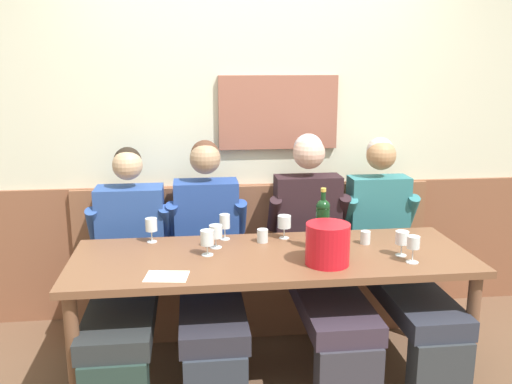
{
  "coord_description": "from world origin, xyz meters",
  "views": [
    {
      "loc": [
        -0.43,
        -2.7,
        1.78
      ],
      "look_at": [
        -0.05,
        0.45,
        1.03
      ],
      "focal_mm": 38.59,
      "sensor_mm": 36.0,
      "label": 1
    }
  ],
  "objects_px": {
    "dining_table": "(272,269)",
    "wine_bottle_clear_water": "(323,223)",
    "person_left_seat": "(318,251)",
    "water_tumbler_right": "(365,237)",
    "water_tumbler_left": "(263,236)",
    "person_center_right_seat": "(209,256)",
    "person_center_left_seat": "(395,251)",
    "wine_glass_center_rear": "(151,226)",
    "wine_glass_by_bottle": "(402,239)",
    "wine_glass_center_front": "(216,232)",
    "person_right_seat": "(126,263)",
    "wine_glass_right_end": "(413,244)",
    "wall_bench": "(257,284)",
    "wine_glass_left_end": "(207,239)",
    "wine_glass_mid_left": "(225,222)",
    "ice_bucket": "(328,244)",
    "wine_glass_mid_right": "(284,222)"
  },
  "relations": [
    {
      "from": "dining_table",
      "to": "wine_bottle_clear_water",
      "type": "relative_size",
      "value": 6.12
    },
    {
      "from": "person_left_seat",
      "to": "water_tumbler_right",
      "type": "bearing_deg",
      "value": -42.8
    },
    {
      "from": "person_left_seat",
      "to": "water_tumbler_left",
      "type": "relative_size",
      "value": 16.83
    },
    {
      "from": "person_center_right_seat",
      "to": "wine_bottle_clear_water",
      "type": "xyz_separation_m",
      "value": [
        0.63,
        -0.3,
        0.28
      ]
    },
    {
      "from": "person_center_left_seat",
      "to": "wine_glass_center_rear",
      "type": "bearing_deg",
      "value": -179.33
    },
    {
      "from": "wine_glass_by_bottle",
      "to": "wine_glass_center_front",
      "type": "distance_m",
      "value": 1.03
    },
    {
      "from": "person_right_seat",
      "to": "wine_glass_center_front",
      "type": "relative_size",
      "value": 9.34
    },
    {
      "from": "dining_table",
      "to": "person_center_right_seat",
      "type": "relative_size",
      "value": 1.7
    },
    {
      "from": "wine_glass_right_end",
      "to": "wine_glass_center_front",
      "type": "height_order",
      "value": "wine_glass_right_end"
    },
    {
      "from": "wine_bottle_clear_water",
      "to": "water_tumbler_right",
      "type": "bearing_deg",
      "value": 15.37
    },
    {
      "from": "person_center_left_seat",
      "to": "wine_glass_by_bottle",
      "type": "xyz_separation_m",
      "value": [
        -0.13,
        -0.42,
        0.22
      ]
    },
    {
      "from": "person_right_seat",
      "to": "wine_bottle_clear_water",
      "type": "height_order",
      "value": "person_right_seat"
    },
    {
      "from": "person_right_seat",
      "to": "person_left_seat",
      "type": "distance_m",
      "value": 1.17
    },
    {
      "from": "wall_bench",
      "to": "wine_glass_left_end",
      "type": "xyz_separation_m",
      "value": [
        -0.36,
        -0.65,
        0.55
      ]
    },
    {
      "from": "dining_table",
      "to": "wine_glass_by_bottle",
      "type": "bearing_deg",
      "value": -8.25
    },
    {
      "from": "wine_glass_center_front",
      "to": "dining_table",
      "type": "bearing_deg",
      "value": -26.75
    },
    {
      "from": "wine_glass_center_front",
      "to": "water_tumbler_left",
      "type": "height_order",
      "value": "wine_glass_center_front"
    },
    {
      "from": "wine_glass_by_bottle",
      "to": "person_center_right_seat",
      "type": "bearing_deg",
      "value": 157.11
    },
    {
      "from": "person_center_left_seat",
      "to": "wine_glass_center_front",
      "type": "distance_m",
      "value": 1.17
    },
    {
      "from": "person_left_seat",
      "to": "wine_bottle_clear_water",
      "type": "distance_m",
      "value": 0.4
    },
    {
      "from": "dining_table",
      "to": "wine_glass_mid_left",
      "type": "height_order",
      "value": "wine_glass_mid_left"
    },
    {
      "from": "person_right_seat",
      "to": "water_tumbler_left",
      "type": "relative_size",
      "value": 15.97
    },
    {
      "from": "person_right_seat",
      "to": "water_tumbler_right",
      "type": "height_order",
      "value": "person_right_seat"
    },
    {
      "from": "person_center_left_seat",
      "to": "wall_bench",
      "type": "bearing_deg",
      "value": 156.05
    },
    {
      "from": "ice_bucket",
      "to": "wine_glass_mid_right",
      "type": "distance_m",
      "value": 0.48
    },
    {
      "from": "wine_glass_by_bottle",
      "to": "wine_bottle_clear_water",
      "type": "bearing_deg",
      "value": 160.7
    },
    {
      "from": "wall_bench",
      "to": "water_tumbler_right",
      "type": "height_order",
      "value": "wall_bench"
    },
    {
      "from": "person_center_right_seat",
      "to": "ice_bucket",
      "type": "relative_size",
      "value": 5.56
    },
    {
      "from": "wine_glass_right_end",
      "to": "water_tumbler_left",
      "type": "bearing_deg",
      "value": 149.86
    },
    {
      "from": "person_center_left_seat",
      "to": "wine_glass_right_end",
      "type": "relative_size",
      "value": 8.85
    },
    {
      "from": "wall_bench",
      "to": "dining_table",
      "type": "relative_size",
      "value": 1.14
    },
    {
      "from": "wall_bench",
      "to": "person_center_left_seat",
      "type": "distance_m",
      "value": 0.97
    },
    {
      "from": "wine_glass_by_bottle",
      "to": "water_tumbler_right",
      "type": "bearing_deg",
      "value": 121.05
    },
    {
      "from": "person_right_seat",
      "to": "wine_glass_center_front",
      "type": "bearing_deg",
      "value": -18.46
    },
    {
      "from": "wine_glass_center_rear",
      "to": "dining_table",
      "type": "bearing_deg",
      "value": -23.88
    },
    {
      "from": "wine_glass_center_front",
      "to": "wine_bottle_clear_water",
      "type": "bearing_deg",
      "value": -10.58
    },
    {
      "from": "wine_glass_left_end",
      "to": "wine_glass_mid_left",
      "type": "bearing_deg",
      "value": 66.72
    },
    {
      "from": "person_center_left_seat",
      "to": "water_tumbler_right",
      "type": "distance_m",
      "value": 0.37
    },
    {
      "from": "dining_table",
      "to": "wine_glass_left_end",
      "type": "xyz_separation_m",
      "value": [
        -0.36,
        0.03,
        0.17
      ]
    },
    {
      "from": "dining_table",
      "to": "wine_glass_left_end",
      "type": "distance_m",
      "value": 0.4
    },
    {
      "from": "dining_table",
      "to": "wine_glass_mid_right",
      "type": "xyz_separation_m",
      "value": [
        0.11,
        0.28,
        0.18
      ]
    },
    {
      "from": "wall_bench",
      "to": "person_left_seat",
      "type": "relative_size",
      "value": 1.89
    },
    {
      "from": "wine_glass_mid_right",
      "to": "wine_glass_left_end",
      "type": "xyz_separation_m",
      "value": [
        -0.47,
        -0.24,
        -0.01
      ]
    },
    {
      "from": "person_left_seat",
      "to": "wine_glass_left_end",
      "type": "distance_m",
      "value": 0.78
    },
    {
      "from": "person_center_right_seat",
      "to": "wine_glass_mid_left",
      "type": "distance_m",
      "value": 0.25
    },
    {
      "from": "person_center_left_seat",
      "to": "wine_glass_center_front",
      "type": "xyz_separation_m",
      "value": [
        -1.14,
        -0.16,
        0.22
      ]
    },
    {
      "from": "ice_bucket",
      "to": "wine_glass_center_front",
      "type": "height_order",
      "value": "ice_bucket"
    },
    {
      "from": "wine_bottle_clear_water",
      "to": "wine_glass_mid_left",
      "type": "xyz_separation_m",
      "value": [
        -0.53,
        0.26,
        -0.05
      ]
    },
    {
      "from": "dining_table",
      "to": "ice_bucket",
      "type": "relative_size",
      "value": 9.47
    },
    {
      "from": "person_right_seat",
      "to": "wine_glass_right_end",
      "type": "distance_m",
      "value": 1.66
    }
  ]
}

